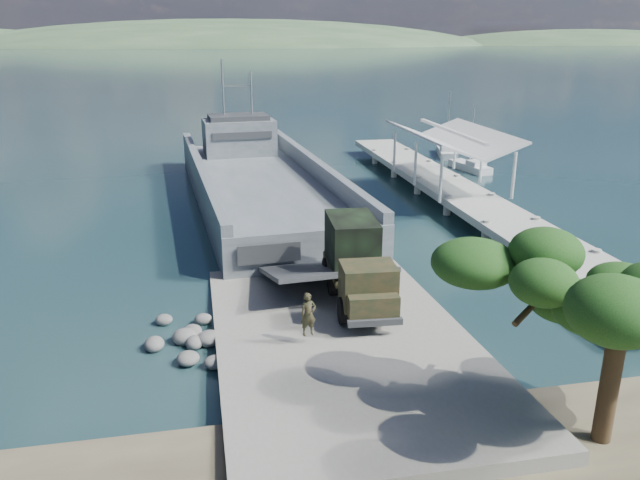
% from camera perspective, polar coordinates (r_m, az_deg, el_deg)
% --- Properties ---
extents(ground, '(1400.00, 1400.00, 0.00)m').
position_cam_1_polar(ground, '(26.36, 1.52, -8.63)').
color(ground, '#193A3D').
rests_on(ground, ground).
extents(boat_ramp, '(10.00, 18.00, 0.50)m').
position_cam_1_polar(boat_ramp, '(25.38, 2.02, -9.13)').
color(boat_ramp, gray).
rests_on(boat_ramp, ground).
extents(shoreline_rocks, '(3.20, 5.60, 0.90)m').
position_cam_1_polar(shoreline_rocks, '(26.29, -12.21, -9.15)').
color(shoreline_rocks, '#545452').
rests_on(shoreline_rocks, ground).
extents(distant_headlands, '(1000.00, 240.00, 48.00)m').
position_cam_1_polar(distant_headlands, '(585.59, -6.08, 17.26)').
color(distant_headlands, '#314E31').
rests_on(distant_headlands, ground).
extents(pier, '(6.40, 44.00, 6.10)m').
position_cam_1_polar(pier, '(46.63, 12.17, 5.19)').
color(pier, '#A4A59B').
rests_on(pier, ground).
extents(landing_craft, '(11.22, 36.27, 10.63)m').
position_cam_1_polar(landing_craft, '(46.37, -5.46, 4.52)').
color(landing_craft, '#4E585C').
rests_on(landing_craft, ground).
extents(military_truck, '(2.81, 7.46, 3.39)m').
position_cam_1_polar(military_truck, '(28.02, 3.38, -2.06)').
color(military_truck, black).
rests_on(military_truck, boat_ramp).
extents(soldier, '(0.70, 0.53, 1.73)m').
position_cam_1_polar(soldier, '(24.18, -1.07, -7.65)').
color(soldier, black).
rests_on(soldier, boat_ramp).
extents(sailboat_near, '(2.34, 5.16, 6.07)m').
position_cam_1_polar(sailboat_near, '(58.62, 13.60, 6.50)').
color(sailboat_near, silver).
rests_on(sailboat_near, ground).
extents(sailboat_far, '(3.04, 5.75, 6.72)m').
position_cam_1_polar(sailboat_far, '(65.22, 11.50, 7.86)').
color(sailboat_far, silver).
rests_on(sailboat_far, ground).
extents(overhang_tree, '(7.12, 6.56, 6.47)m').
position_cam_1_polar(overhang_tree, '(19.26, 24.26, -4.01)').
color(overhang_tree, '#352515').
rests_on(overhang_tree, ground).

